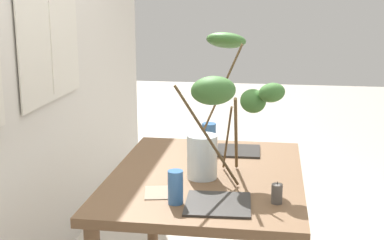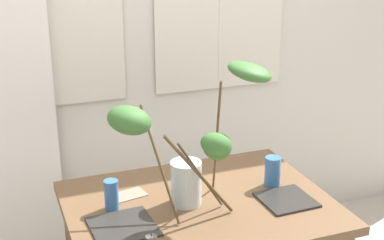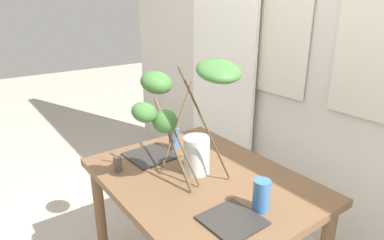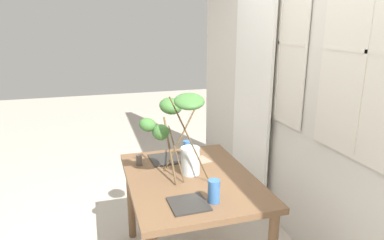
% 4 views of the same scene
% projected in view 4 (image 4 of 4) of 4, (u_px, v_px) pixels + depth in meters
% --- Properties ---
extents(back_wall_with_windows, '(4.88, 0.14, 2.90)m').
position_uv_depth(back_wall_with_windows, '(321.00, 74.00, 2.56)').
color(back_wall_with_windows, beige).
rests_on(back_wall_with_windows, ground).
extents(curtain_sheer_side, '(0.76, 0.03, 2.27)m').
position_uv_depth(curtain_sheer_side, '(251.00, 94.00, 3.42)').
color(curtain_sheer_side, white).
rests_on(curtain_sheer_side, ground).
extents(dining_table, '(1.17, 0.89, 0.76)m').
position_uv_depth(dining_table, '(191.00, 190.00, 2.50)').
color(dining_table, brown).
rests_on(dining_table, ground).
extents(vase_with_branches, '(0.76, 0.47, 0.66)m').
position_uv_depth(vase_with_branches, '(178.00, 131.00, 2.43)').
color(vase_with_branches, silver).
rests_on(vase_with_branches, dining_table).
extents(drinking_glass_blue_left, '(0.06, 0.06, 0.14)m').
position_uv_depth(drinking_glass_blue_left, '(187.00, 149.00, 2.82)').
color(drinking_glass_blue_left, '#386BAD').
rests_on(drinking_glass_blue_left, dining_table).
extents(drinking_glass_blue_right, '(0.08, 0.08, 0.15)m').
position_uv_depth(drinking_glass_blue_right, '(214.00, 191.00, 2.11)').
color(drinking_glass_blue_right, '#386BAD').
rests_on(drinking_glass_blue_right, dining_table).
extents(plate_square_left, '(0.27, 0.27, 0.01)m').
position_uv_depth(plate_square_left, '(167.00, 159.00, 2.79)').
color(plate_square_left, '#2D2B28').
rests_on(plate_square_left, dining_table).
extents(plate_square_right, '(0.23, 0.23, 0.01)m').
position_uv_depth(plate_square_right, '(189.00, 204.00, 2.09)').
color(plate_square_right, '#2D2B28').
rests_on(plate_square_right, dining_table).
extents(napkin_folded, '(0.17, 0.13, 0.00)m').
position_uv_depth(napkin_folded, '(202.00, 160.00, 2.78)').
color(napkin_folded, gray).
rests_on(napkin_folded, dining_table).
extents(pillar_candle, '(0.04, 0.04, 0.09)m').
position_uv_depth(pillar_candle, '(139.00, 160.00, 2.67)').
color(pillar_candle, '#514C47').
rests_on(pillar_candle, dining_table).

